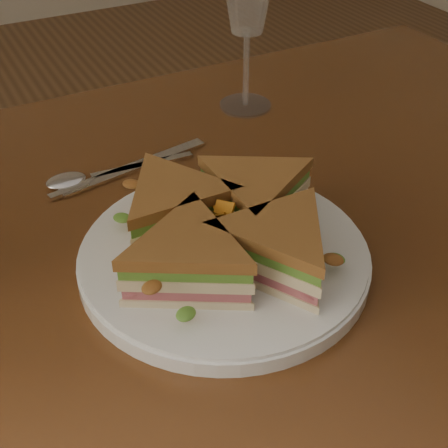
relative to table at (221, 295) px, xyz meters
name	(u,v)px	position (x,y,z in m)	size (l,w,h in m)	color
table	(221,295)	(0.00, 0.00, 0.00)	(1.20, 0.80, 0.75)	#3D1F0D
plate	(224,257)	(-0.02, -0.05, 0.11)	(0.29, 0.29, 0.02)	white
sandwich_wedges	(224,228)	(-0.02, -0.05, 0.14)	(0.29, 0.29, 0.06)	beige
crisps_mound	(224,231)	(-0.02, -0.05, 0.14)	(0.09, 0.09, 0.05)	orange
spoon	(85,177)	(-0.10, 0.16, 0.10)	(0.18, 0.03, 0.01)	silver
knife	(125,171)	(-0.05, 0.16, 0.10)	(0.21, 0.05, 0.00)	silver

